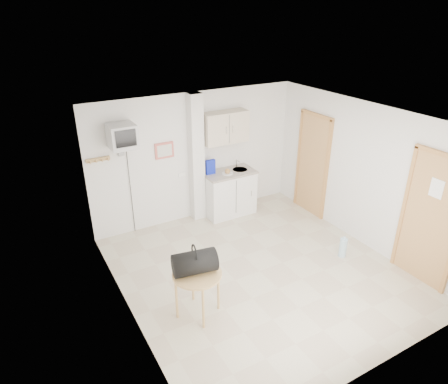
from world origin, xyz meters
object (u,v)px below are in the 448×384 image
round_table (197,278)px  duffel_bag (195,262)px  crt_television (122,137)px  water_bottle (343,248)px

round_table → duffel_bag: 0.25m
crt_television → water_bottle: bearing=-39.0°
round_table → water_bottle: 2.79m
crt_television → round_table: bearing=-86.2°
crt_television → duffel_bag: bearing=-86.5°
round_table → duffel_bag: size_ratio=1.09×
duffel_bag → water_bottle: bearing=9.8°
round_table → water_bottle: bearing=0.5°
round_table → water_bottle: round_table is taller
duffel_bag → water_bottle: size_ratio=1.63×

